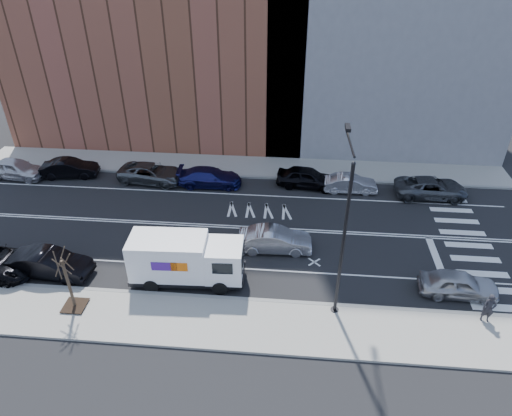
% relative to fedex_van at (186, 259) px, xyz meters
% --- Properties ---
extents(ground, '(120.00, 120.00, 0.00)m').
position_rel_fedex_van_xyz_m(ground, '(1.42, 5.60, -1.56)').
color(ground, black).
rests_on(ground, ground).
extents(sidewalk_near, '(44.00, 3.60, 0.15)m').
position_rel_fedex_van_xyz_m(sidewalk_near, '(1.42, -3.20, -1.48)').
color(sidewalk_near, gray).
rests_on(sidewalk_near, ground).
extents(sidewalk_far, '(44.00, 3.60, 0.15)m').
position_rel_fedex_van_xyz_m(sidewalk_far, '(1.42, 14.40, -1.48)').
color(sidewalk_far, gray).
rests_on(sidewalk_far, ground).
extents(curb_near, '(44.00, 0.25, 0.17)m').
position_rel_fedex_van_xyz_m(curb_near, '(1.42, -1.40, -1.47)').
color(curb_near, gray).
rests_on(curb_near, ground).
extents(curb_far, '(44.00, 0.25, 0.17)m').
position_rel_fedex_van_xyz_m(curb_far, '(1.42, 12.60, -1.47)').
color(curb_far, gray).
rests_on(curb_far, ground).
extents(crosswalk, '(3.00, 14.00, 0.01)m').
position_rel_fedex_van_xyz_m(crosswalk, '(17.42, 5.60, -1.55)').
color(crosswalk, white).
rests_on(crosswalk, ground).
extents(road_markings, '(40.00, 8.60, 0.01)m').
position_rel_fedex_van_xyz_m(road_markings, '(1.42, 5.60, -1.55)').
color(road_markings, white).
rests_on(road_markings, ground).
extents(bldg_brick, '(26.00, 10.00, 22.00)m').
position_rel_fedex_van_xyz_m(bldg_brick, '(-6.58, 21.20, 9.44)').
color(bldg_brick, brown).
rests_on(bldg_brick, ground).
extents(streetlight, '(0.44, 4.02, 9.34)m').
position_rel_fedex_van_xyz_m(streetlight, '(8.42, -1.31, 3.52)').
color(streetlight, black).
rests_on(streetlight, ground).
extents(street_tree, '(1.20, 1.20, 3.75)m').
position_rel_fedex_van_xyz_m(street_tree, '(-5.58, -2.80, -0.11)').
color(street_tree, black).
rests_on(street_tree, ground).
extents(fedex_van, '(6.59, 2.52, 2.97)m').
position_rel_fedex_van_xyz_m(fedex_van, '(0.00, 0.00, 0.00)').
color(fedex_van, black).
rests_on(fedex_van, ground).
extents(far_parked_a, '(4.90, 2.41, 1.61)m').
position_rel_fedex_van_xyz_m(far_parked_a, '(-16.39, 10.99, -0.75)').
color(far_parked_a, silver).
rests_on(far_parked_a, ground).
extents(far_parked_b, '(4.64, 2.16, 1.47)m').
position_rel_fedex_van_xyz_m(far_parked_b, '(-12.18, 11.56, -0.82)').
color(far_parked_b, black).
rests_on(far_parked_b, ground).
extents(far_parked_c, '(5.47, 2.97, 1.46)m').
position_rel_fedex_van_xyz_m(far_parked_c, '(-5.34, 11.33, -0.83)').
color(far_parked_c, '#515559').
rests_on(far_parked_c, ground).
extents(far_parked_d, '(5.04, 2.19, 1.44)m').
position_rel_fedex_van_xyz_m(far_parked_d, '(-0.61, 11.12, -0.84)').
color(far_parked_d, navy).
rests_on(far_parked_d, ground).
extents(far_parked_e, '(4.89, 2.43, 1.60)m').
position_rel_fedex_van_xyz_m(far_parked_e, '(6.97, 11.60, -0.76)').
color(far_parked_e, black).
rests_on(far_parked_e, ground).
extents(far_parked_f, '(4.08, 1.50, 1.34)m').
position_rel_fedex_van_xyz_m(far_parked_f, '(10.28, 11.15, -0.89)').
color(far_parked_f, silver).
rests_on(far_parked_f, ground).
extents(far_parked_g, '(5.40, 2.61, 1.48)m').
position_rel_fedex_van_xyz_m(far_parked_g, '(16.27, 10.93, -0.82)').
color(far_parked_g, '#484B4F').
rests_on(far_parked_g, ground).
extents(driving_sedan, '(4.68, 1.80, 1.52)m').
position_rel_fedex_van_xyz_m(driving_sedan, '(4.91, 3.35, -0.80)').
color(driving_sedan, '#B2B2B7').
rests_on(driving_sedan, ground).
extents(near_parked_rear_a, '(4.98, 2.08, 1.60)m').
position_rel_fedex_van_xyz_m(near_parked_rear_a, '(-8.10, -0.20, -0.76)').
color(near_parked_rear_a, black).
rests_on(near_parked_rear_a, ground).
extents(near_parked_front, '(4.36, 1.91, 1.46)m').
position_rel_fedex_van_xyz_m(near_parked_front, '(15.33, 0.21, -0.83)').
color(near_parked_front, '#AFAFB4').
rests_on(near_parked_front, ground).
extents(pedestrian, '(0.67, 0.48, 1.72)m').
position_rel_fedex_van_xyz_m(pedestrian, '(16.20, -1.84, -0.55)').
color(pedestrian, black).
rests_on(pedestrian, sidewalk_near).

